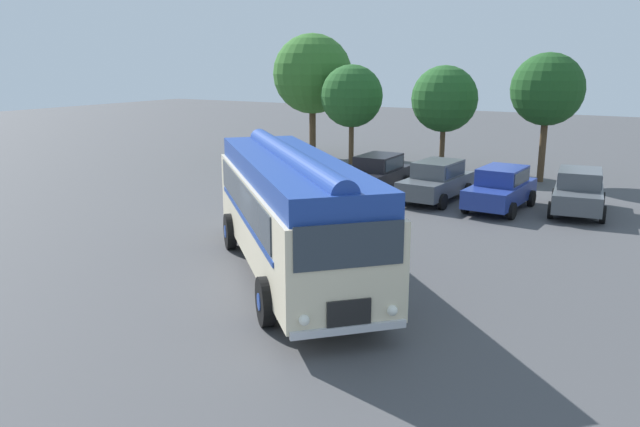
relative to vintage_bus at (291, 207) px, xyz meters
The scene contains 11 objects.
ground_plane 2.01m from the vintage_bus, 90.37° to the right, with size 120.00×120.00×0.00m, color #474749.
vintage_bus is the anchor object (origin of this frame).
car_near_left 11.51m from the vintage_bus, 104.03° to the left, with size 2.03×4.24×1.66m.
car_mid_left 10.87m from the vintage_bus, 89.63° to the left, with size 2.15×4.29×1.66m.
car_mid_right 11.03m from the vintage_bus, 75.34° to the left, with size 2.11×4.28×1.66m.
car_far_right 12.86m from the vintage_bus, 64.67° to the left, with size 2.38×4.39×1.66m.
tree_far_left 22.21m from the vintage_bus, 119.87° to the left, with size 4.72×4.72×7.29m.
tree_left_of_centre 19.17m from the vintage_bus, 113.41° to the left, with size 3.44×3.44×5.51m.
tree_centre 18.23m from the vintage_bus, 97.01° to the left, with size 3.43×3.43×5.48m.
tree_right_of_centre 17.95m from the vintage_bus, 80.88° to the left, with size 3.39×3.39×6.08m.
traffic_cone 3.66m from the vintage_bus, 18.33° to the right, with size 0.36×0.36×0.55m, color orange.
Camera 1 is at (8.91, -12.78, 5.67)m, focal length 35.00 mm.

